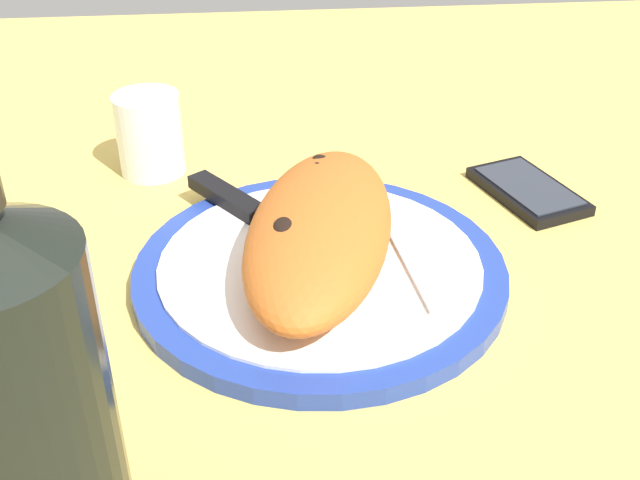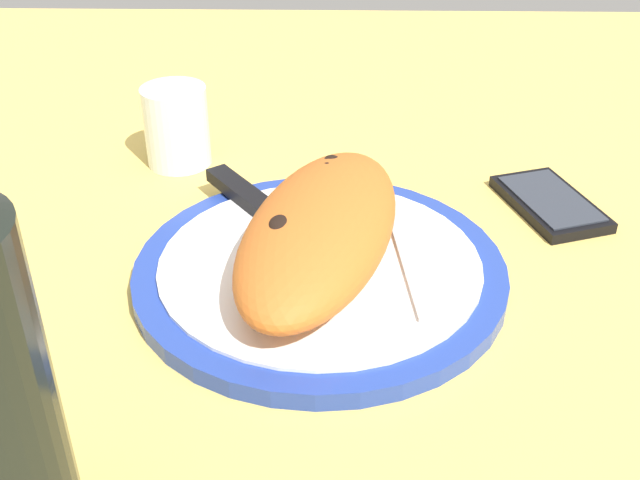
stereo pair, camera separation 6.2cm
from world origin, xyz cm
name	(u,v)px [view 1 (the left image)]	position (x,y,z in cm)	size (l,w,h in cm)	color
ground_plane	(320,294)	(0.00, 0.00, -1.50)	(150.00, 150.00, 3.00)	#DBB756
plate	(320,271)	(0.00, 0.00, 0.85)	(29.82, 29.82, 1.77)	#233D99
calzone	(318,229)	(0.16, 0.12, 4.66)	(27.47, 16.82, 5.75)	#C16023
fork	(396,237)	(2.61, -6.59, 1.97)	(17.44, 3.31, 0.40)	silver
knife	(246,209)	(7.94, 5.69, 2.26)	(18.47, 14.45, 1.20)	silver
smartphone	(528,190)	(11.87, -21.11, 0.56)	(12.93, 9.83, 1.16)	black
water_glass	(150,139)	(20.60, 14.87, 3.49)	(6.50, 6.50, 8.09)	silver
wine_bottle	(23,425)	(-26.57, 15.33, 12.18)	(7.94, 7.94, 30.87)	black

